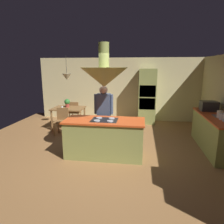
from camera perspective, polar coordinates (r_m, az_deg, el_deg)
The scene contains 16 objects.
ground at distance 5.40m, azimuth -1.69°, elevation -11.31°, with size 8.16×8.16×0.00m, color olive.
wall_back at distance 8.40m, azimuth 2.33°, elevation 6.43°, with size 6.80×0.10×2.55m, color beige.
kitchen_island at distance 5.04m, azimuth -2.12°, elevation -7.33°, with size 1.95×0.83×0.96m.
counter_run_right at distance 6.05m, azimuth 27.07°, elevation -5.24°, with size 0.73×2.23×0.94m.
oven_tower at distance 7.98m, azimuth 9.91°, elevation 4.37°, with size 0.66×0.62×2.12m.
dining_table at distance 7.39m, azimuth -12.23°, elevation 0.40°, with size 1.10×0.85×0.76m.
person_at_island at distance 5.57m, azimuth -2.37°, elevation 0.04°, with size 0.53×0.23×1.70m.
range_hood at distance 4.74m, azimuth -2.28°, elevation 10.15°, with size 1.10×1.10×1.00m.
pendant_light_over_table at distance 7.23m, azimuth -12.69°, elevation 9.76°, with size 0.32×0.32×0.82m.
chair_facing_island at distance 6.84m, azimuth -14.04°, elevation -2.00°, with size 0.40×0.40×0.87m.
chair_by_back_wall at distance 8.01m, azimuth -10.59°, elevation 0.31°, with size 0.40×0.40×0.87m.
potted_plant_on_table at distance 7.45m, azimuth -12.59°, elevation 2.62°, with size 0.20×0.20×0.30m.
cup_on_table at distance 7.22m, azimuth -13.96°, elevation 1.23°, with size 0.07×0.07×0.09m, color white.
canister_sugar at distance 5.59m, azimuth 28.76°, elevation -1.15°, with size 0.13×0.13×0.15m, color silver.
canister_tea at distance 5.75m, azimuth 28.17°, elevation -0.58°, with size 0.13×0.13×0.18m, color silver.
microwave_on_counter at distance 6.52m, azimuth 25.77°, elevation 1.53°, with size 0.46×0.36×0.28m, color #232326.
Camera 1 is at (0.86, -4.85, 2.21)m, focal length 32.27 mm.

